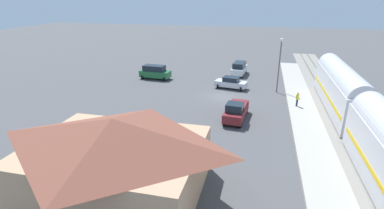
% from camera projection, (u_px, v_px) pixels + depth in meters
% --- Properties ---
extents(ground_plane, '(200.00, 200.00, 0.00)m').
position_uv_depth(ground_plane, '(222.00, 97.00, 39.80)').
color(ground_plane, '#4C4C4F').
extents(railway_track, '(4.80, 70.00, 0.30)m').
position_uv_depth(railway_track, '(334.00, 104.00, 36.67)').
color(railway_track, gray).
rests_on(railway_track, ground).
extents(platform, '(3.20, 46.00, 0.30)m').
position_uv_depth(platform, '(300.00, 101.00, 37.53)').
color(platform, '#A8A399').
rests_on(platform, ground).
extents(station_building, '(12.03, 9.52, 5.37)m').
position_uv_depth(station_building, '(115.00, 155.00, 19.64)').
color(station_building, tan).
rests_on(station_building, ground).
extents(pedestrian_on_platform, '(0.36, 0.36, 1.71)m').
position_uv_depth(pedestrian_on_platform, '(297.00, 98.00, 35.17)').
color(pedestrian_on_platform, '#23284C').
rests_on(pedestrian_on_platform, platform).
extents(suv_green, '(5.04, 2.70, 2.22)m').
position_uv_depth(suv_green, '(155.00, 72.00, 48.02)').
color(suv_green, '#236638').
rests_on(suv_green, ground).
extents(suv_white, '(2.44, 5.07, 2.22)m').
position_uv_depth(suv_white, '(239.00, 68.00, 50.43)').
color(suv_white, white).
rests_on(suv_white, ground).
extents(sedan_silver, '(4.76, 2.87, 1.74)m').
position_uv_depth(sedan_silver, '(231.00, 83.00, 43.01)').
color(sedan_silver, silver).
rests_on(sedan_silver, ground).
extents(pickup_maroon, '(2.42, 5.55, 2.14)m').
position_uv_depth(pickup_maroon, '(236.00, 111.00, 32.09)').
color(pickup_maroon, maroon).
rests_on(pickup_maroon, ground).
extents(light_pole_near_platform, '(0.44, 0.44, 7.47)m').
position_uv_depth(light_pole_near_platform, '(280.00, 59.00, 40.01)').
color(light_pole_near_platform, '#515156').
rests_on(light_pole_near_platform, ground).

